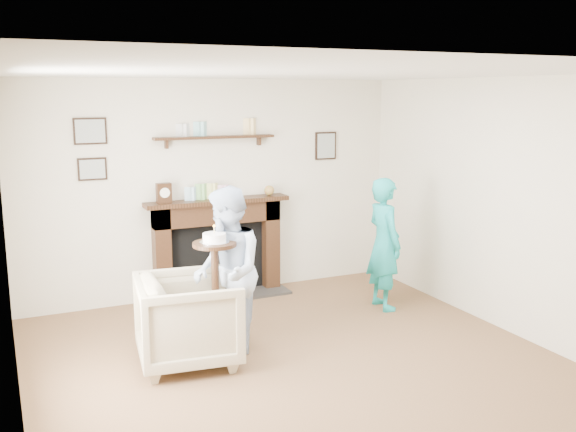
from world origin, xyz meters
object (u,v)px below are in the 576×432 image
(armchair, at_px, (190,362))
(man, at_px, (229,352))
(woman, at_px, (382,307))
(pedestal_table, at_px, (215,277))

(armchair, distance_m, man, 0.39)
(woman, bearing_deg, pedestal_table, 107.52)
(man, distance_m, pedestal_table, 0.77)
(man, relative_size, woman, 1.06)
(man, bearing_deg, woman, 113.46)
(armchair, relative_size, man, 0.56)
(man, bearing_deg, pedestal_table, -51.40)
(man, height_order, pedestal_table, pedestal_table)
(woman, relative_size, pedestal_table, 1.18)
(woman, bearing_deg, man, 106.45)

